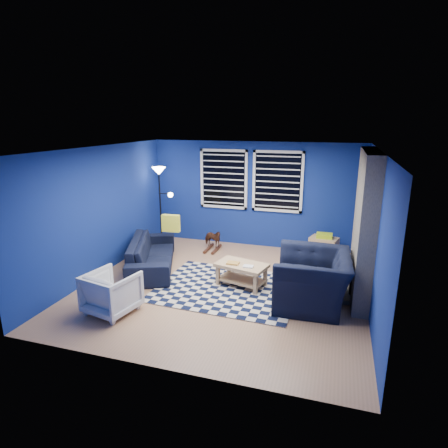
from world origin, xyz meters
name	(u,v)px	position (x,y,z in m)	size (l,w,h in m)	color
floor	(223,286)	(0.00, 0.00, 0.00)	(5.00, 5.00, 0.00)	tan
ceiling	(223,149)	(0.00, 0.00, 2.50)	(5.00, 5.00, 0.00)	white
wall_back	(254,195)	(0.00, 2.50, 1.25)	(5.00, 5.00, 0.00)	navy
wall_left	(101,211)	(-2.50, 0.00, 1.25)	(5.00, 5.00, 0.00)	navy
wall_right	(375,233)	(2.50, 0.00, 1.25)	(5.00, 5.00, 0.00)	navy
fireplace	(363,227)	(2.36, 0.50, 1.20)	(0.65, 2.00, 2.50)	gray
window_left	(224,179)	(-0.75, 2.46, 1.60)	(1.17, 0.06, 1.42)	black
window_right	(278,182)	(0.55, 2.46, 1.60)	(1.17, 0.06, 1.42)	black
tv	(365,199)	(2.45, 2.00, 1.40)	(0.07, 1.00, 0.58)	black
rug	(227,288)	(0.10, -0.07, 0.01)	(2.50, 2.00, 0.02)	black
sofa	(152,254)	(-1.67, 0.43, 0.31)	(0.83, 2.12, 0.62)	black
armchair_big	(312,279)	(1.60, -0.20, 0.44)	(1.18, 1.35, 0.87)	black
armchair_bent	(112,292)	(-1.41, -1.42, 0.34)	(0.72, 0.74, 0.67)	gray
rocking_horse	(212,238)	(-0.83, 1.83, 0.29)	(0.52, 0.24, 0.44)	#4D2C18
coffee_table	(241,270)	(0.31, 0.12, 0.32)	(1.01, 0.73, 0.46)	tan
cabinet	(323,247)	(1.69, 2.04, 0.25)	(0.66, 0.53, 0.57)	tan
floor_lamp	(160,182)	(-2.13, 1.84, 1.56)	(0.52, 0.32, 1.91)	black
throw_pillow	(171,223)	(-1.52, 1.07, 0.80)	(0.39, 0.12, 0.37)	yellow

